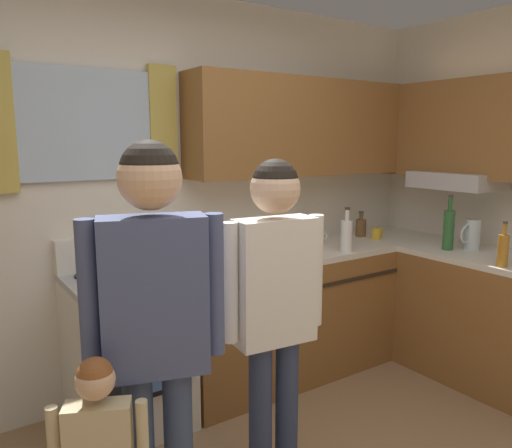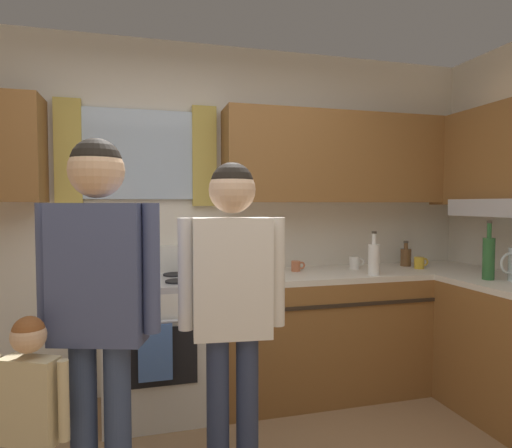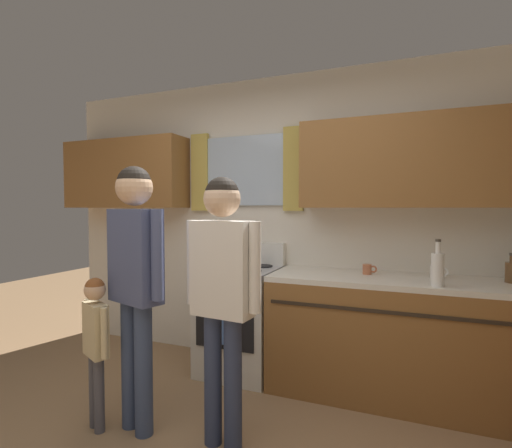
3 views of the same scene
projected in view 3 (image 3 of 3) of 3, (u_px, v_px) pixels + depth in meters
back_wall_unit at (286, 201)px, 3.38m from camera, size 4.60×0.42×2.60m
kitchen_counter_run at (474, 363)px, 2.36m from camera, size 2.24×1.77×0.90m
stove_oven at (241, 317)px, 3.29m from camera, size 0.63×0.67×1.10m
bottle_milk_white at (438, 268)px, 2.49m from camera, size 0.08×0.08×0.31m
bottle_squat_brown at (512, 272)px, 2.62m from camera, size 0.08×0.08×0.21m
mug_ceramic_white at (437, 272)px, 2.77m from camera, size 0.13×0.08×0.09m
cup_terracotta at (368, 269)px, 2.95m from camera, size 0.11×0.07×0.08m
adult_holding_child at (135, 266)px, 2.37m from camera, size 0.50×0.27×1.68m
adult_in_plaid at (222, 278)px, 2.21m from camera, size 0.50×0.22×1.60m
small_child at (96, 335)px, 2.41m from camera, size 0.30×0.18×0.98m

